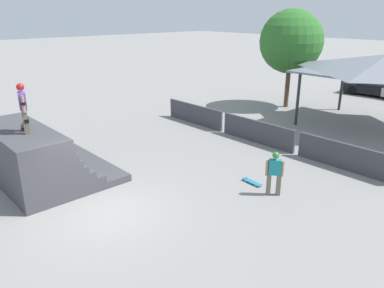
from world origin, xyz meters
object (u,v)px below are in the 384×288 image
object	(u,v)px
bystander_walking	(275,170)
tree_beside_pavilion	(291,42)
skater_on_deck	(23,105)
skateboard_on_deck	(25,126)
parked_car_black	(376,87)
skateboard_on_ground	(251,182)

from	to	relation	value
bystander_walking	tree_beside_pavilion	distance (m)	13.20
skater_on_deck	bystander_walking	size ratio (longest dim) A/B	1.06
skateboard_on_deck	skater_on_deck	bearing A→B (deg)	6.06
tree_beside_pavilion	parked_car_black	xyz separation A→B (m)	(2.43, 7.70, -3.49)
skateboard_on_ground	tree_beside_pavilion	size ratio (longest dim) A/B	0.14
skateboard_on_deck	bystander_walking	xyz separation A→B (m)	(6.52, 5.58, -1.20)
bystander_walking	skateboard_on_deck	bearing A→B (deg)	-0.01
skateboard_on_deck	bystander_walking	bearing A→B (deg)	60.97
skateboard_on_ground	tree_beside_pavilion	xyz separation A→B (m)	(-5.83, 10.65, 4.03)
skateboard_on_deck	parked_car_black	bearing A→B (deg)	105.51
skateboard_on_ground	tree_beside_pavilion	distance (m)	12.79
skateboard_on_ground	parked_car_black	xyz separation A→B (m)	(-3.40, 18.35, 0.55)
skateboard_on_deck	bystander_walking	world-z (taller)	skateboard_on_deck
parked_car_black	skateboard_on_ground	bearing A→B (deg)	-83.85
bystander_walking	skateboard_on_ground	distance (m)	1.36
skater_on_deck	skateboard_on_ground	world-z (taller)	skater_on_deck
skateboard_on_deck	parked_car_black	world-z (taller)	skateboard_on_deck
skater_on_deck	tree_beside_pavilion	xyz separation A→B (m)	(-0.99, 16.55, 1.10)
skateboard_on_ground	skater_on_deck	bearing A→B (deg)	54.42
skateboard_on_deck	tree_beside_pavilion	bearing A→B (deg)	111.69
skateboard_on_deck	bystander_walking	size ratio (longest dim) A/B	0.56
skateboard_on_deck	parked_car_black	xyz separation A→B (m)	(2.07, 24.09, -1.51)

